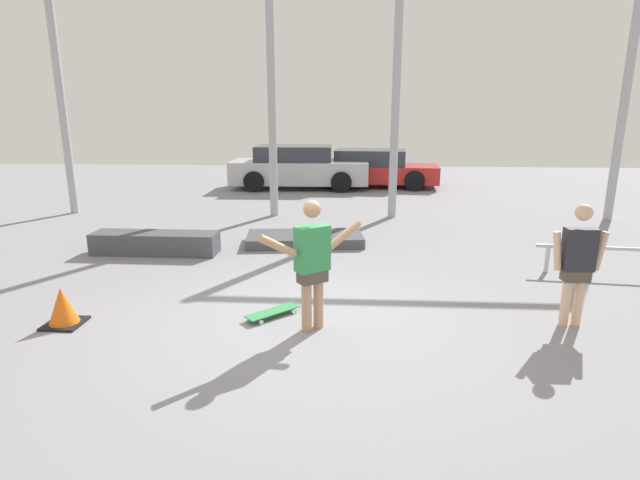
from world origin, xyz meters
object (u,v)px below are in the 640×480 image
skateboarder (312,260)px  grind_box (155,243)px  skateboard (273,312)px  manual_pad (305,239)px  parked_car_red (374,169)px  parked_car_silver (298,168)px  traffic_cone (63,307)px  grind_rail (606,253)px  bystander (578,260)px

skateboarder → grind_box: bearing=98.6°
skateboard → manual_pad: manual_pad is taller
manual_pad → parked_car_red: 8.03m
parked_car_silver → traffic_cone: size_ratio=9.50×
parked_car_red → parked_car_silver: bearing=-162.7°
skateboarder → grind_rail: (4.52, 2.35, -0.51)m
bystander → traffic_cone: (-6.22, -0.38, -0.60)m
bystander → traffic_cone: bystander is taller
grind_box → parked_car_silver: bearing=77.5°
skateboard → grind_box: size_ratio=0.30×
skateboard → grind_rail: bearing=-22.8°
manual_pad → parked_car_red: bearing=78.0°
skateboard → manual_pad: size_ratio=0.30×
skateboard → traffic_cone: bearing=144.7°
bystander → manual_pad: bearing=-47.7°
traffic_cone → parked_car_red: bearing=70.2°
skateboarder → parked_car_red: skateboarder is taller
parked_car_red → manual_pad: bearing=-97.1°
parked_car_red → skateboard: bearing=-93.7°
parked_car_silver → traffic_cone: 11.45m
grind_box → parked_car_red: bearing=63.4°
skateboard → grind_rail: (5.06, 2.01, 0.30)m
skateboard → bystander: size_ratio=0.45×
grind_rail → parked_car_red: bearing=109.3°
skateboard → parked_car_red: size_ratio=0.15×
grind_rail → bystander: bystander is taller
grind_box → parked_car_silver: size_ratio=0.50×
grind_rail → parked_car_silver: parked_car_silver is taller
skateboarder → skateboard: size_ratio=2.32×
grind_box → parked_car_silver: 8.34m
manual_pad → parked_car_silver: (-0.89, 7.28, 0.60)m
grind_box → manual_pad: grind_box is taller
grind_box → parked_car_red: (4.36, 8.69, 0.42)m
traffic_cone → parked_car_silver: bearing=81.3°
grind_box → bystander: bearing=-24.0°
parked_car_silver → bystander: bearing=-68.8°
skateboarder → skateboard: (-0.54, 0.34, -0.81)m
traffic_cone → grind_box: bearing=91.5°
skateboarder → skateboard: 1.03m
bystander → parked_car_red: bearing=-82.8°
skateboarder → traffic_cone: 3.14m
manual_pad → bystander: 5.19m
grind_box → parked_car_silver: (1.80, 8.13, 0.50)m
bystander → traffic_cone: 6.26m
grind_rail → parked_car_red: (-3.32, 9.45, 0.26)m
grind_box → skateboard: bearing=-46.7°
grind_box → manual_pad: size_ratio=1.01×
grind_box → parked_car_red: size_ratio=0.52×
skateboard → grind_box: grind_box is taller
parked_car_red → bystander: bearing=-75.5°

